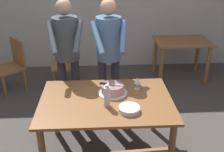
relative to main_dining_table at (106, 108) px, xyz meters
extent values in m
cube|color=beige|center=(0.00, 2.76, 0.71)|extent=(10.00, 0.12, 2.70)
cube|color=brown|center=(0.00, 0.00, 0.09)|extent=(1.46, 1.00, 0.03)
cylinder|color=brown|center=(0.66, -0.42, -0.28)|extent=(0.07, 0.07, 0.72)
cylinder|color=brown|center=(-0.66, 0.42, -0.28)|extent=(0.07, 0.07, 0.72)
cylinder|color=brown|center=(0.66, 0.42, -0.28)|extent=(0.07, 0.07, 0.72)
cylinder|color=silver|center=(0.08, 0.14, 0.11)|extent=(0.34, 0.34, 0.01)
cylinder|color=#D18C93|center=(0.08, 0.14, 0.16)|extent=(0.26, 0.26, 0.09)
cylinder|color=#926267|center=(0.08, 0.14, 0.21)|extent=(0.25, 0.25, 0.01)
cube|color=silver|center=(0.10, 0.14, 0.22)|extent=(0.20, 0.07, 0.00)
cube|color=black|center=(-0.02, 0.17, 0.22)|extent=(0.08, 0.04, 0.02)
cylinder|color=white|center=(0.23, -0.24, 0.11)|extent=(0.22, 0.22, 0.01)
cylinder|color=white|center=(0.23, -0.24, 0.12)|extent=(0.22, 0.22, 0.01)
cylinder|color=white|center=(0.23, -0.24, 0.13)|extent=(0.22, 0.22, 0.01)
cylinder|color=white|center=(0.23, -0.24, 0.14)|extent=(0.22, 0.22, 0.01)
cylinder|color=white|center=(0.23, -0.24, 0.15)|extent=(0.22, 0.22, 0.01)
cylinder|color=silver|center=(0.38, 0.24, 0.11)|extent=(0.07, 0.07, 0.00)
cylinder|color=silver|center=(0.38, 0.24, 0.15)|extent=(0.01, 0.01, 0.07)
cone|color=silver|center=(0.38, 0.24, 0.22)|extent=(0.08, 0.08, 0.07)
cylinder|color=silver|center=(0.01, -0.12, 0.22)|extent=(0.07, 0.07, 0.22)
cylinder|color=silver|center=(0.01, -0.12, 0.34)|extent=(0.04, 0.04, 0.03)
cylinder|color=#2D2D38|center=(0.15, 0.73, -0.17)|extent=(0.11, 0.11, 0.95)
cylinder|color=#2D2D38|center=(-0.03, 0.71, -0.17)|extent=(0.11, 0.11, 0.95)
cylinder|color=#4C6B93|center=(0.06, 0.72, 0.58)|extent=(0.32, 0.32, 0.55)
sphere|color=tan|center=(0.06, 0.72, 0.98)|extent=(0.20, 0.20, 0.20)
cylinder|color=#4C6B93|center=(0.23, 0.55, 0.65)|extent=(0.12, 0.42, 0.34)
cylinder|color=#4C6B93|center=(-0.08, 0.53, 0.65)|extent=(0.19, 0.42, 0.34)
cylinder|color=#2D2D38|center=(-0.39, 0.76, -0.17)|extent=(0.11, 0.11, 0.95)
cylinder|color=#2D2D38|center=(-0.57, 0.74, -0.17)|extent=(0.11, 0.11, 0.95)
cylinder|color=#3F474C|center=(-0.48, 0.75, 0.58)|extent=(0.32, 0.32, 0.55)
sphere|color=tan|center=(-0.48, 0.75, 0.98)|extent=(0.20, 0.20, 0.20)
cylinder|color=#3F474C|center=(-0.31, 0.58, 0.65)|extent=(0.13, 0.42, 0.34)
cylinder|color=#3F474C|center=(-0.63, 0.56, 0.65)|extent=(0.18, 0.42, 0.34)
cube|color=#9E6633|center=(1.47, 2.06, 0.08)|extent=(1.00, 0.70, 0.03)
cylinder|color=#9E6633|center=(1.05, 1.79, -0.29)|extent=(0.07, 0.07, 0.71)
cylinder|color=#9E6633|center=(1.90, 1.79, -0.29)|extent=(0.07, 0.07, 0.71)
cylinder|color=#9E6633|center=(1.05, 2.34, -0.29)|extent=(0.07, 0.07, 0.71)
cylinder|color=#9E6633|center=(1.90, 2.34, -0.29)|extent=(0.07, 0.07, 0.71)
cube|color=#9E6633|center=(-0.67, 1.76, -0.21)|extent=(0.48, 0.48, 0.04)
cylinder|color=#9E6633|center=(-0.83, 1.56, -0.44)|extent=(0.04, 0.04, 0.41)
cylinder|color=#9E6633|center=(-0.87, 1.93, -0.44)|extent=(0.04, 0.04, 0.41)
cylinder|color=#9E6633|center=(-0.47, 1.60, -0.44)|extent=(0.04, 0.04, 0.41)
cylinder|color=#9E6633|center=(-0.51, 1.96, -0.44)|extent=(0.04, 0.04, 0.41)
cube|color=#9E6633|center=(-0.47, 1.78, 0.03)|extent=(0.07, 0.44, 0.45)
cube|color=#9E6633|center=(-1.60, 1.66, -0.21)|extent=(0.62, 0.62, 0.04)
cylinder|color=#9E6633|center=(-1.62, 1.40, -0.44)|extent=(0.04, 0.04, 0.41)
cylinder|color=#9E6633|center=(-1.34, 1.64, -0.44)|extent=(0.04, 0.04, 0.41)
cylinder|color=#9E6633|center=(-1.58, 1.92, -0.44)|extent=(0.04, 0.04, 0.41)
cube|color=#9E6633|center=(-1.44, 1.79, 0.03)|extent=(0.30, 0.36, 0.45)
camera|label=1|loc=(-0.07, -2.54, 1.61)|focal=42.79mm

